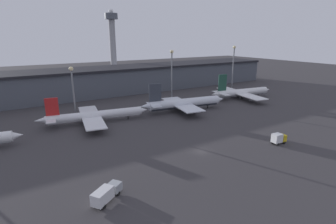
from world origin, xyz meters
The scene contains 11 objects.
ground centered at (0.00, 0.00, 0.00)m, with size 600.00×600.00×0.00m, color #383538.
terminal_building centered at (0.00, 95.64, 7.77)m, with size 240.71×27.69×15.46m.
airplane_1 centered at (-19.09, 43.56, 2.95)m, with size 43.39×33.65×11.43m.
airplane_2 centered at (21.08, 39.38, 3.59)m, with size 42.44×29.47×13.58m.
airplane_3 centered at (63.35, 44.32, 3.22)m, with size 39.30×36.62×13.88m.
service_vehicle_0 centered at (24.61, -8.11, 1.92)m, with size 4.91×2.55×3.51m.
service_vehicle_3 centered at (-32.14, -8.97, 1.83)m, with size 7.82×6.50×3.24m.
lamp_post_1 centered at (-22.75, 60.42, 13.57)m, with size 1.80×1.80×20.82m.
lamp_post_2 centered at (27.64, 60.42, 16.72)m, with size 1.80×1.80×26.49m.
lamp_post_3 centered at (71.81, 60.42, 17.46)m, with size 1.80×1.80×27.84m.
control_tower centered at (22.06, 131.79, 29.62)m, with size 9.00×9.00×51.65m.
Camera 1 is at (-45.86, -55.94, 32.99)m, focal length 28.00 mm.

